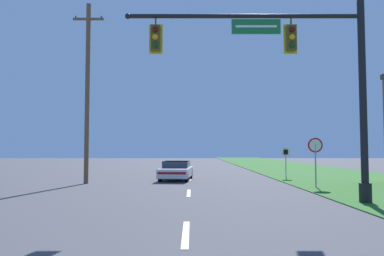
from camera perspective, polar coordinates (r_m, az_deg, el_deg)
The scene contains 7 objects.
grass_verge_right at distance 34.41m, azimuth 17.85°, elevation -6.33°, with size 10.00×110.00×0.04m.
road_center_line at distance 24.84m, azimuth -0.11°, elevation -7.76°, with size 0.16×34.80×0.01m.
signal_mast at distance 14.45m, azimuth 16.98°, elevation 7.72°, with size 8.96×0.47×7.72m.
car_ahead at distance 24.09m, azimuth -2.17°, elevation -6.47°, with size 2.18×4.45×1.19m.
stop_sign at distance 20.20m, azimuth 18.51°, elevation -3.34°, with size 0.76×0.07×2.50m.
route_sign_post at distance 25.98m, azimuth 14.33°, elevation -4.10°, with size 0.55×0.06×2.03m.
utility_pole_near at distance 22.52m, azimuth -15.42°, elevation 5.63°, with size 1.80×0.26×10.45m.
Camera 1 is at (0.14, -2.76, 1.95)m, focal length 35.00 mm.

